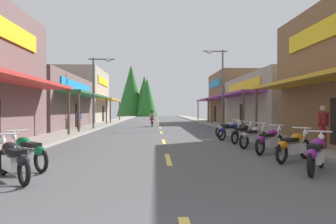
{
  "coord_description": "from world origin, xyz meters",
  "views": [
    {
      "loc": [
        -0.41,
        -1.4,
        1.6
      ],
      "look_at": [
        0.82,
        29.28,
        1.38
      ],
      "focal_mm": 33.45,
      "sensor_mm": 36.0,
      "label": 1
    }
  ],
  "objects_px": {
    "streetlamp_left": "(97,82)",
    "motorcycle_parked_right_3": "(254,136)",
    "motorcycle_parked_right_1": "(294,146)",
    "motorcycle_parked_right_2": "(270,140)",
    "motorcycle_parked_right_0": "(316,153)",
    "motorcycle_parked_left_1": "(13,159)",
    "motorcycle_parked_right_4": "(243,133)",
    "rider_cruising_lead": "(152,120)",
    "motorcycle_parked_left_2": "(27,151)",
    "pedestrian_by_shop": "(323,124)",
    "motorcycle_parked_right_6": "(229,128)",
    "pedestrian_browsing": "(79,118)",
    "motorcycle_parked_right_5": "(231,131)",
    "streetlamp_right": "(219,78)"
  },
  "relations": [
    {
      "from": "rider_cruising_lead",
      "to": "motorcycle_parked_right_4",
      "type": "bearing_deg",
      "value": -164.41
    },
    {
      "from": "motorcycle_parked_left_1",
      "to": "rider_cruising_lead",
      "type": "distance_m",
      "value": 22.9
    },
    {
      "from": "motorcycle_parked_right_1",
      "to": "motorcycle_parked_left_1",
      "type": "distance_m",
      "value": 7.85
    },
    {
      "from": "streetlamp_left",
      "to": "motorcycle_parked_left_2",
      "type": "bearing_deg",
      "value": -85.84
    },
    {
      "from": "motorcycle_parked_right_4",
      "to": "motorcycle_parked_left_1",
      "type": "height_order",
      "value": "same"
    },
    {
      "from": "streetlamp_left",
      "to": "motorcycle_parked_right_5",
      "type": "bearing_deg",
      "value": -45.13
    },
    {
      "from": "motorcycle_parked_right_2",
      "to": "pedestrian_by_shop",
      "type": "relative_size",
      "value": 0.91
    },
    {
      "from": "motorcycle_parked_left_1",
      "to": "pedestrian_browsing",
      "type": "bearing_deg",
      "value": -31.18
    },
    {
      "from": "motorcycle_parked_right_6",
      "to": "pedestrian_browsing",
      "type": "distance_m",
      "value": 12.19
    },
    {
      "from": "motorcycle_parked_right_4",
      "to": "motorcycle_parked_right_6",
      "type": "xyz_separation_m",
      "value": [
        0.16,
        3.54,
        0.0
      ]
    },
    {
      "from": "streetlamp_left",
      "to": "motorcycle_parked_right_0",
      "type": "distance_m",
      "value": 19.79
    },
    {
      "from": "streetlamp_left",
      "to": "motorcycle_parked_right_1",
      "type": "relative_size",
      "value": 3.34
    },
    {
      "from": "streetlamp_left",
      "to": "motorcycle_parked_right_5",
      "type": "xyz_separation_m",
      "value": [
        8.66,
        -8.7,
        -3.3
      ]
    },
    {
      "from": "motorcycle_parked_right_2",
      "to": "motorcycle_parked_left_2",
      "type": "relative_size",
      "value": 0.98
    },
    {
      "from": "motorcycle_parked_right_2",
      "to": "motorcycle_parked_right_6",
      "type": "xyz_separation_m",
      "value": [
        0.16,
        7.09,
        0.0
      ]
    },
    {
      "from": "motorcycle_parked_right_1",
      "to": "motorcycle_parked_right_3",
      "type": "relative_size",
      "value": 1.02
    },
    {
      "from": "motorcycle_parked_right_2",
      "to": "motorcycle_parked_right_0",
      "type": "bearing_deg",
      "value": -135.33
    },
    {
      "from": "streetlamp_left",
      "to": "motorcycle_parked_right_3",
      "type": "bearing_deg",
      "value": -54.14
    },
    {
      "from": "streetlamp_right",
      "to": "pedestrian_browsing",
      "type": "bearing_deg",
      "value": -170.44
    },
    {
      "from": "motorcycle_parked_right_0",
      "to": "motorcycle_parked_left_1",
      "type": "xyz_separation_m",
      "value": [
        -7.3,
        -0.64,
        0.0
      ]
    },
    {
      "from": "motorcycle_parked_right_3",
      "to": "motorcycle_parked_right_4",
      "type": "xyz_separation_m",
      "value": [
        0.02,
        1.79,
        0.0
      ]
    },
    {
      "from": "motorcycle_parked_right_0",
      "to": "motorcycle_parked_right_1",
      "type": "xyz_separation_m",
      "value": [
        0.18,
        1.73,
        0.0
      ]
    },
    {
      "from": "motorcycle_parked_right_1",
      "to": "motorcycle_parked_left_1",
      "type": "bearing_deg",
      "value": 158.4
    },
    {
      "from": "motorcycle_parked_right_2",
      "to": "motorcycle_parked_left_2",
      "type": "xyz_separation_m",
      "value": [
        -7.61,
        -2.82,
        0.0
      ]
    },
    {
      "from": "motorcycle_parked_right_2",
      "to": "pedestrian_by_shop",
      "type": "distance_m",
      "value": 2.43
    },
    {
      "from": "motorcycle_parked_right_2",
      "to": "motorcycle_parked_right_5",
      "type": "distance_m",
      "value": 5.24
    },
    {
      "from": "motorcycle_parked_right_4",
      "to": "motorcycle_parked_right_5",
      "type": "relative_size",
      "value": 0.91
    },
    {
      "from": "motorcycle_parked_right_1",
      "to": "motorcycle_parked_right_2",
      "type": "relative_size",
      "value": 1.07
    },
    {
      "from": "motorcycle_parked_right_6",
      "to": "motorcycle_parked_left_1",
      "type": "height_order",
      "value": "same"
    },
    {
      "from": "motorcycle_parked_right_4",
      "to": "motorcycle_parked_right_0",
      "type": "bearing_deg",
      "value": -136.39
    },
    {
      "from": "motorcycle_parked_right_3",
      "to": "motorcycle_parked_right_5",
      "type": "height_order",
      "value": "same"
    },
    {
      "from": "motorcycle_parked_right_0",
      "to": "motorcycle_parked_right_6",
      "type": "relative_size",
      "value": 0.94
    },
    {
      "from": "motorcycle_parked_right_1",
      "to": "motorcycle_parked_left_2",
      "type": "relative_size",
      "value": 1.04
    },
    {
      "from": "motorcycle_parked_right_3",
      "to": "motorcycle_parked_right_5",
      "type": "xyz_separation_m",
      "value": [
        -0.14,
        3.47,
        0.0
      ]
    },
    {
      "from": "streetlamp_right",
      "to": "rider_cruising_lead",
      "type": "height_order",
      "value": "streetlamp_right"
    },
    {
      "from": "streetlamp_left",
      "to": "motorcycle_parked_right_0",
      "type": "relative_size",
      "value": 3.23
    },
    {
      "from": "streetlamp_left",
      "to": "motorcycle_parked_right_3",
      "type": "height_order",
      "value": "streetlamp_left"
    },
    {
      "from": "streetlamp_right",
      "to": "motorcycle_parked_right_6",
      "type": "height_order",
      "value": "streetlamp_right"
    },
    {
      "from": "streetlamp_left",
      "to": "motorcycle_parked_right_3",
      "type": "xyz_separation_m",
      "value": [
        8.8,
        -12.17,
        -3.3
      ]
    },
    {
      "from": "streetlamp_right",
      "to": "motorcycle_parked_right_5",
      "type": "bearing_deg",
      "value": -98.24
    },
    {
      "from": "motorcycle_parked_right_4",
      "to": "pedestrian_browsing",
      "type": "bearing_deg",
      "value": 90.11
    },
    {
      "from": "motorcycle_parked_right_1",
      "to": "motorcycle_parked_right_4",
      "type": "bearing_deg",
      "value": 51.89
    },
    {
      "from": "motorcycle_parked_right_0",
      "to": "rider_cruising_lead",
      "type": "xyz_separation_m",
      "value": [
        -4.41,
        22.07,
        0.17
      ]
    },
    {
      "from": "pedestrian_by_shop",
      "to": "rider_cruising_lead",
      "type": "bearing_deg",
      "value": 179.15
    },
    {
      "from": "motorcycle_parked_right_1",
      "to": "motorcycle_parked_right_3",
      "type": "height_order",
      "value": "same"
    },
    {
      "from": "motorcycle_parked_right_2",
      "to": "motorcycle_parked_left_1",
      "type": "xyz_separation_m",
      "value": [
        -7.39,
        -4.15,
        0.0
      ]
    },
    {
      "from": "pedestrian_browsing",
      "to": "rider_cruising_lead",
      "type": "bearing_deg",
      "value": -106.99
    },
    {
      "from": "motorcycle_parked_right_3",
      "to": "pedestrian_by_shop",
      "type": "distance_m",
      "value": 2.69
    },
    {
      "from": "streetlamp_left",
      "to": "motorcycle_parked_right_1",
      "type": "bearing_deg",
      "value": -60.42
    },
    {
      "from": "streetlamp_right",
      "to": "motorcycle_parked_right_0",
      "type": "xyz_separation_m",
      "value": [
        -1.4,
        -18.92,
        -3.85
      ]
    }
  ]
}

